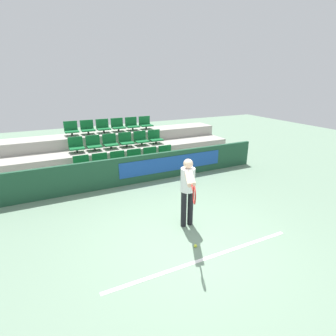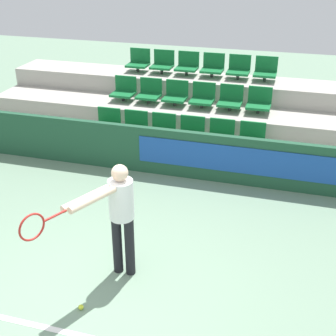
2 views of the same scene
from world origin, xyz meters
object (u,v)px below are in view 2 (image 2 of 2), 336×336
object	(u,v)px
stadium_chair_16	(239,69)
stadium_chair_12	(139,62)
tennis_player	(117,211)
stadium_chair_17	(266,71)
stadium_chair_3	(191,132)
stadium_chair_7	(149,92)
tennis_ball	(81,307)
stadium_chair_6	(124,90)
stadium_chair_13	(163,63)
stadium_chair_1	(134,126)
stadium_chair_0	(107,123)
stadium_chair_5	(251,138)
stadium_chair_10	(230,100)
stadium_chair_9	(203,97)
stadium_chair_4	(221,135)
stadium_chair_14	(187,65)
stadium_chair_2	(162,129)
stadium_chair_8	(176,95)
stadium_chair_15	(213,67)
stadium_chair_11	(259,102)

from	to	relation	value
stadium_chair_16	stadium_chair_12	bearing A→B (deg)	180.00
tennis_player	stadium_chair_17	bearing A→B (deg)	102.85
stadium_chair_3	stadium_chair_17	bearing A→B (deg)	59.78
stadium_chair_7	tennis_ball	xyz separation A→B (m)	(0.90, -5.57, -1.00)
stadium_chair_6	stadium_chair_13	world-z (taller)	stadium_chair_13
stadium_chair_1	stadium_chair_12	bearing A→B (deg)	106.24
stadium_chair_6	tennis_player	world-z (taller)	tennis_player
stadium_chair_17	tennis_ball	bearing A→B (deg)	-102.84
stadium_chair_0	stadium_chair_16	distance (m)	3.27
stadium_chair_5	stadium_chair_7	world-z (taller)	stadium_chair_7
stadium_chair_10	stadium_chair_1	bearing A→B (deg)	-150.22
stadium_chair_16	stadium_chair_1	bearing A→B (deg)	-131.15
stadium_chair_9	stadium_chair_5	bearing A→B (deg)	-40.64
stadium_chair_4	stadium_chair_5	distance (m)	0.60
stadium_chair_4	stadium_chair_9	distance (m)	1.26
stadium_chair_0	stadium_chair_6	xyz separation A→B (m)	(0.00, 1.03, 0.40)
stadium_chair_13	tennis_player	size ratio (longest dim) A/B	0.32
stadium_chair_5	stadium_chair_6	bearing A→B (deg)	161.05
stadium_chair_1	stadium_chair_13	distance (m)	2.22
stadium_chair_13	stadium_chair_14	bearing A→B (deg)	0.00
stadium_chair_1	stadium_chair_16	distance (m)	2.86
stadium_chair_2	stadium_chair_7	size ratio (longest dim) A/B	1.00
stadium_chair_9	stadium_chair_14	world-z (taller)	stadium_chair_14
stadium_chair_12	stadium_chair_13	bearing A→B (deg)	0.00
stadium_chair_2	stadium_chair_8	size ratio (longest dim) A/B	1.00
stadium_chair_9	stadium_chair_8	bearing A→B (deg)	180.00
stadium_chair_5	stadium_chair_16	distance (m)	2.30
stadium_chair_8	stadium_chair_2	bearing A→B (deg)	-90.00
stadium_chair_0	stadium_chair_17	size ratio (longest dim) A/B	1.00
stadium_chair_6	stadium_chair_14	distance (m)	1.63
stadium_chair_3	stadium_chair_5	bearing A→B (deg)	0.00
stadium_chair_17	stadium_chair_16	bearing A→B (deg)	180.00
stadium_chair_6	stadium_chair_16	bearing A→B (deg)	23.22
stadium_chair_2	stadium_chair_16	world-z (taller)	stadium_chair_16
stadium_chair_0	stadium_chair_10	distance (m)	2.65
stadium_chair_16	tennis_ball	bearing A→B (deg)	-97.79
stadium_chair_3	stadium_chair_9	bearing A→B (deg)	90.00
stadium_chair_15	stadium_chair_0	bearing A→B (deg)	-131.15
stadium_chair_17	tennis_player	bearing A→B (deg)	-102.30
stadium_chair_7	stadium_chair_13	xyz separation A→B (m)	(0.00, 1.03, 0.40)
stadium_chair_5	stadium_chair_13	distance (m)	3.27
stadium_chair_8	stadium_chair_9	xyz separation A→B (m)	(0.60, 0.00, 0.00)
stadium_chair_2	stadium_chair_15	xyz separation A→B (m)	(0.60, 2.06, 0.81)
stadium_chair_3	stadium_chair_16	xyz separation A→B (m)	(0.60, 2.06, 0.81)
stadium_chair_14	stadium_chair_16	world-z (taller)	same
stadium_chair_1	stadium_chair_11	bearing A→B (deg)	23.22
stadium_chair_0	stadium_chair_2	world-z (taller)	same
stadium_chair_10	stadium_chair_11	distance (m)	0.60
stadium_chair_4	stadium_chair_12	distance (m)	3.27
stadium_chair_9	stadium_chair_7	bearing A→B (deg)	180.00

